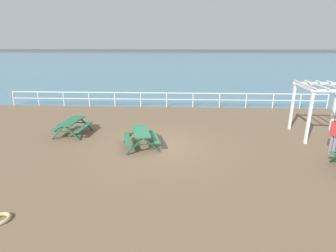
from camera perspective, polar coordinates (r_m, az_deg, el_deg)
name	(u,v)px	position (r m, az deg, el deg)	size (l,w,h in m)	color
ground_plane	(159,149)	(12.67, -1.99, -4.81)	(30.00, 24.00, 0.20)	brown
sea_band	(176,61)	(64.59, 1.73, 13.55)	(142.00, 90.00, 0.01)	teal
distant_shoreline	(178,52)	(107.52, 2.10, 15.24)	(142.00, 6.00, 1.80)	#4C4C47
seaward_railing	(167,97)	(19.85, -0.28, 6.11)	(23.07, 0.07, 1.08)	white
picnic_table_near_left	(72,124)	(14.88, -19.48, 0.42)	(1.67, 1.91, 0.80)	#286B47
picnic_table_near_right	(141,135)	(12.48, -5.68, -1.88)	(1.91, 2.12, 0.80)	#286B47
visitor	(335,133)	(13.52, 31.65, -1.35)	(0.32, 0.51, 1.66)	slate
lattice_pergola	(325,98)	(15.51, 30.13, 5.09)	(2.51, 2.63, 2.70)	white
rope_coil	(0,219)	(9.14, -31.78, -16.22)	(0.55, 0.55, 0.11)	tan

